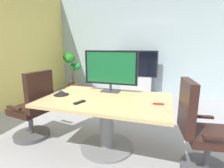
# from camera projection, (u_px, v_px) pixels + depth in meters

# --- Properties ---
(ground_plane) EXTENTS (7.39, 7.39, 0.00)m
(ground_plane) POSITION_uv_depth(u_px,v_px,m) (102.00, 142.00, 2.70)
(ground_plane) COLOR #99999E
(wall_back_glass_partition) EXTENTS (5.30, 0.10, 3.00)m
(wall_back_glass_partition) POSITION_uv_depth(u_px,v_px,m) (138.00, 44.00, 5.35)
(wall_back_glass_partition) COLOR #9EB2B7
(wall_back_glass_partition) RESTS_ON ground
(conference_table) EXTENTS (1.73, 1.10, 0.75)m
(conference_table) POSITION_uv_depth(u_px,v_px,m) (107.00, 113.00, 2.45)
(conference_table) COLOR tan
(conference_table) RESTS_ON ground
(office_chair_left) EXTENTS (0.63, 0.61, 1.09)m
(office_chair_left) POSITION_uv_depth(u_px,v_px,m) (34.00, 111.00, 2.74)
(office_chair_left) COLOR #4C4C51
(office_chair_left) RESTS_ON ground
(office_chair_right) EXTENTS (0.62, 0.60, 1.09)m
(office_chair_right) POSITION_uv_depth(u_px,v_px,m) (200.00, 135.00, 2.00)
(office_chair_right) COLOR #4C4C51
(office_chair_right) RESTS_ON ground
(tv_monitor) EXTENTS (0.84, 0.18, 0.64)m
(tv_monitor) POSITION_uv_depth(u_px,v_px,m) (111.00, 69.00, 2.70)
(tv_monitor) COLOR #333338
(tv_monitor) RESTS_ON conference_table
(wall_display_unit) EXTENTS (1.20, 0.36, 1.31)m
(wall_display_unit) POSITION_uv_depth(u_px,v_px,m) (136.00, 80.00, 5.24)
(wall_display_unit) COLOR #B7BABC
(wall_display_unit) RESTS_ON ground
(potted_plant) EXTENTS (0.60, 0.53, 1.25)m
(potted_plant) POSITION_uv_depth(u_px,v_px,m) (72.00, 69.00, 5.36)
(potted_plant) COLOR brown
(potted_plant) RESTS_ON ground
(conference_phone) EXTENTS (0.22, 0.22, 0.07)m
(conference_phone) POSITION_uv_depth(u_px,v_px,m) (61.00, 93.00, 2.57)
(conference_phone) COLOR black
(conference_phone) RESTS_ON conference_table
(remote_control) EXTENTS (0.10, 0.18, 0.02)m
(remote_control) POSITION_uv_depth(u_px,v_px,m) (80.00, 102.00, 2.22)
(remote_control) COLOR black
(remote_control) RESTS_ON conference_table
(whiteboard_marker) EXTENTS (0.13, 0.03, 0.02)m
(whiteboard_marker) POSITION_uv_depth(u_px,v_px,m) (158.00, 104.00, 2.15)
(whiteboard_marker) COLOR red
(whiteboard_marker) RESTS_ON conference_table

